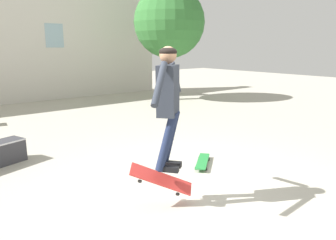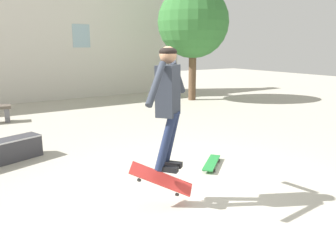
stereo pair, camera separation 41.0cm
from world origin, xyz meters
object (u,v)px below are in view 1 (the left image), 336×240
object	(u,v)px
skater	(168,97)
skateboard_flipping	(161,179)
tree_right	(169,23)
skateboard_resting	(203,161)

from	to	relation	value
skater	skateboard_flipping	distance (m)	1.08
skater	tree_right	bearing A→B (deg)	103.31
skateboard_resting	tree_right	bearing A→B (deg)	16.22
skateboard_flipping	skateboard_resting	size ratio (longest dim) A/B	1.06
skateboard_flipping	skater	bearing A→B (deg)	9.39
tree_right	skateboard_flipping	bearing A→B (deg)	-129.48
skateboard_flipping	skateboard_resting	bearing A→B (deg)	58.49
skater	skateboard_resting	xyz separation A→B (m)	(1.44, 0.81, -1.39)
tree_right	skater	distance (m)	9.06
skater	skateboard_flipping	size ratio (longest dim) A/B	1.96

